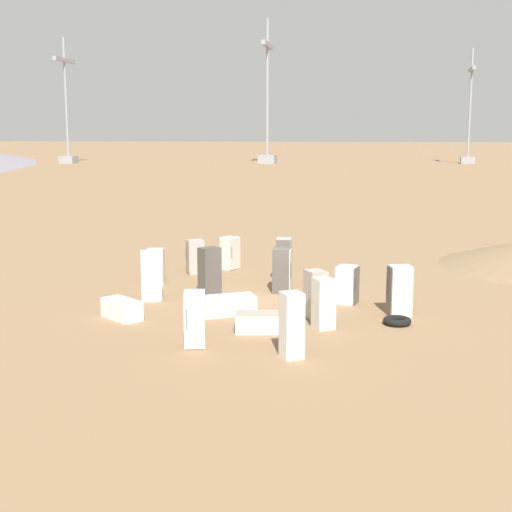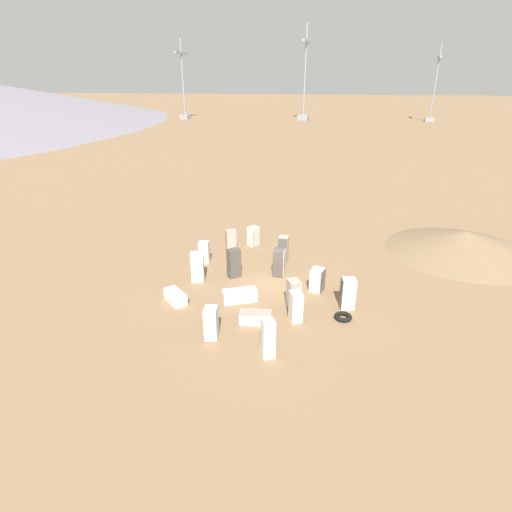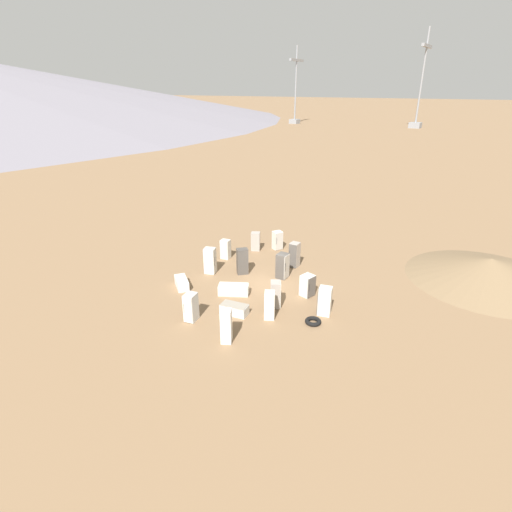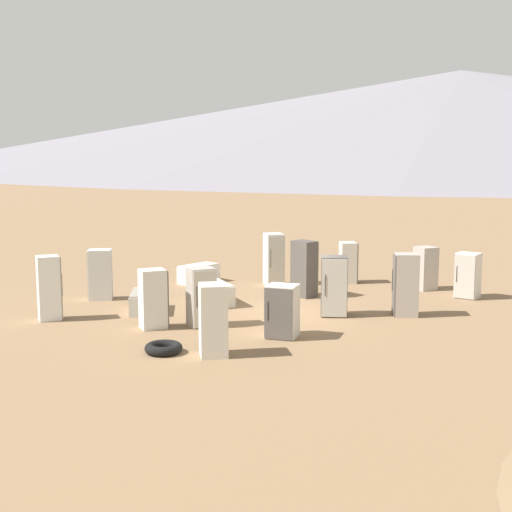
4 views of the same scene
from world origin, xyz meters
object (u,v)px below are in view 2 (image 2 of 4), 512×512
Objects in this scene: discarded_fridge_2 at (255,317)px; discarded_fridge_8 at (253,236)px; discarded_fridge_0 at (268,338)px; discarded_fridge_3 at (348,293)px; discarded_fridge_4 at (283,249)px; discarded_fridge_10 at (317,280)px; discarded_fridge_12 at (279,263)px; discarded_fridge_9 at (211,323)px; discarded_fridge_1 at (296,306)px; power_pylon_1 at (304,92)px; discarded_fridge_11 at (197,267)px; power_pylon_2 at (184,95)px; discarded_fridge_14 at (234,263)px; discarded_fridge_15 at (240,296)px; discarded_fridge_6 at (231,240)px; power_pylon_0 at (433,98)px; discarded_fridge_13 at (204,252)px; discarded_fridge_5 at (294,294)px; discarded_fridge_7 at (175,297)px; scrap_tire at (343,317)px.

discarded_fridge_2 is 1.14× the size of discarded_fridge_8.
discarded_fridge_2 is at bearing 88.69° from discarded_fridge_0.
discarded_fridge_4 reaches higher than discarded_fridge_3.
discarded_fridge_12 is (-1.35, -2.66, 0.20)m from discarded_fridge_10.
discarded_fridge_1 is at bearing -155.65° from discarded_fridge_9.
power_pylon_1 is at bearing 69.99° from discarded_fridge_0.
discarded_fridge_0 reaches higher than discarded_fridge_4.
discarded_fridge_1 is at bearing 58.55° from discarded_fridge_8.
discarded_fridge_11 is at bearing 105.85° from discarded_fridge_0.
power_pylon_2 is 137.72m from discarded_fridge_0.
discarded_fridge_8 is 8.16m from discarded_fridge_10.
discarded_fridge_14 is 3.25m from discarded_fridge_15.
discarded_fridge_10 is (3.48, 2.89, -0.24)m from discarded_fridge_4.
discarded_fridge_6 is at bearing -88.04° from discarded_fridge_9.
discarded_fridge_2 is (126.46, 20.96, -8.79)m from power_pylon_1.
discarded_fridge_14 reaches higher than discarded_fridge_4.
discarded_fridge_0 is at bearing 9.81° from power_pylon_1.
discarded_fridge_3 is 1.05× the size of discarded_fridge_9.
power_pylon_0 is at bearing 32.30° from discarded_fridge_14.
power_pylon_0 is at bearing 148.75° from discarded_fridge_11.
discarded_fridge_6 reaches higher than discarded_fridge_8.
discarded_fridge_6 is at bearing 98.69° from discarded_fridge_1.
discarded_fridge_14 reaches higher than discarded_fridge_10.
discarded_fridge_4 is at bearing 80.89° from discarded_fridge_8.
discarded_fridge_6 is (-6.08, -8.99, -0.12)m from discarded_fridge_3.
discarded_fridge_4 is 2.14m from discarded_fridge_12.
discarded_fridge_6 is (-11.45, -5.93, -0.18)m from discarded_fridge_0.
discarded_fridge_13 is (-6.31, -5.57, 0.45)m from discarded_fridge_2.
discarded_fridge_5 reaches higher than discarded_fridge_10.
discarded_fridge_12 is at bearing 93.58° from discarded_fridge_4.
discarded_fridge_4 is 1.05× the size of discarded_fridge_12.
discarded_fridge_10 is (128.90, -17.73, -6.56)m from power_pylon_0.
discarded_fridge_0 reaches higher than discarded_fridge_7.
power_pylon_1 reaches higher than power_pylon_0.
power_pylon_1 is at bearing -94.63° from discarded_fridge_9.
discarded_fridge_0 reaches higher than discarded_fridge_10.
discarded_fridge_10 is (-6.89, 1.18, -0.24)m from discarded_fridge_0.
power_pylon_1 is at bearing -82.72° from discarded_fridge_4.
power_pylon_1 is at bearing -168.54° from scrap_tire.
discarded_fridge_14 is at bearing -71.73° from discarded_fridge_12.
discarded_fridge_2 is 1.13× the size of discarded_fridge_13.
discarded_fridge_0 is (128.90, 22.29, -8.15)m from power_pylon_1.
power_pylon_0 is 25.04× the size of scrap_tire.
discarded_fridge_7 is (-3.19, -6.28, -0.61)m from discarded_fridge_0.
discarded_fridge_1 reaches higher than discarded_fridge_6.
power_pylon_2 reaches higher than discarded_fridge_0.
power_pylon_1 is 14.11× the size of discarded_fridge_15.
power_pylon_0 is at bearing 168.85° from discarded_fridge_12.
power_pylon_1 is at bearing 159.28° from discarded_fridge_15.
discarded_fridge_7 is (132.61, -25.19, -6.92)m from power_pylon_0.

